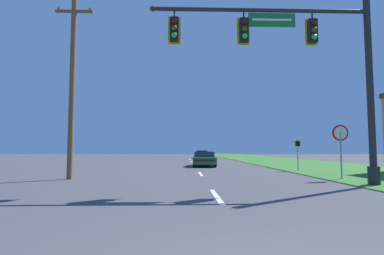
{
  "coord_description": "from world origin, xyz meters",
  "views": [
    {
      "loc": [
        -1.0,
        -2.98,
        1.41
      ],
      "look_at": [
        0.0,
        29.54,
        3.76
      ],
      "focal_mm": 28.0,
      "sensor_mm": 36.0,
      "label": 1
    }
  ],
  "objects_px": {
    "car_ahead": "(204,159)",
    "utility_pole_near": "(72,81)",
    "signal_mast": "(310,62)",
    "stop_sign": "(340,139)",
    "far_car": "(202,154)",
    "route_sign_post": "(298,147)"
  },
  "relations": [
    {
      "from": "car_ahead",
      "to": "utility_pole_near",
      "type": "relative_size",
      "value": 0.5
    },
    {
      "from": "signal_mast",
      "to": "stop_sign",
      "type": "relative_size",
      "value": 3.57
    },
    {
      "from": "signal_mast",
      "to": "car_ahead",
      "type": "xyz_separation_m",
      "value": [
        -3.26,
        13.26,
        -4.23
      ]
    },
    {
      "from": "stop_sign",
      "to": "utility_pole_near",
      "type": "bearing_deg",
      "value": 177.51
    },
    {
      "from": "far_car",
      "to": "route_sign_post",
      "type": "relative_size",
      "value": 2.29
    },
    {
      "from": "signal_mast",
      "to": "utility_pole_near",
      "type": "height_order",
      "value": "utility_pole_near"
    },
    {
      "from": "signal_mast",
      "to": "utility_pole_near",
      "type": "bearing_deg",
      "value": 164.69
    },
    {
      "from": "car_ahead",
      "to": "route_sign_post",
      "type": "distance_m",
      "value": 7.84
    },
    {
      "from": "utility_pole_near",
      "to": "car_ahead",
      "type": "bearing_deg",
      "value": 55.92
    },
    {
      "from": "route_sign_post",
      "to": "utility_pole_near",
      "type": "relative_size",
      "value": 0.23
    },
    {
      "from": "signal_mast",
      "to": "car_ahead",
      "type": "bearing_deg",
      "value": 103.82
    },
    {
      "from": "far_car",
      "to": "utility_pole_near",
      "type": "height_order",
      "value": "utility_pole_near"
    },
    {
      "from": "signal_mast",
      "to": "utility_pole_near",
      "type": "distance_m",
      "value": 10.7
    },
    {
      "from": "utility_pole_near",
      "to": "route_sign_post",
      "type": "bearing_deg",
      "value": 22.18
    },
    {
      "from": "stop_sign",
      "to": "route_sign_post",
      "type": "xyz_separation_m",
      "value": [
        0.21,
        5.8,
        -0.34
      ]
    },
    {
      "from": "stop_sign",
      "to": "car_ahead",
      "type": "bearing_deg",
      "value": 116.98
    },
    {
      "from": "car_ahead",
      "to": "stop_sign",
      "type": "distance_m",
      "value": 12.39
    },
    {
      "from": "car_ahead",
      "to": "far_car",
      "type": "bearing_deg",
      "value": 86.92
    },
    {
      "from": "signal_mast",
      "to": "far_car",
      "type": "distance_m",
      "value": 35.76
    },
    {
      "from": "signal_mast",
      "to": "stop_sign",
      "type": "xyz_separation_m",
      "value": [
        2.33,
        2.28,
        -2.97
      ]
    },
    {
      "from": "utility_pole_near",
      "to": "far_car",
      "type": "bearing_deg",
      "value": 75.8
    },
    {
      "from": "signal_mast",
      "to": "car_ahead",
      "type": "relative_size",
      "value": 1.99
    }
  ]
}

